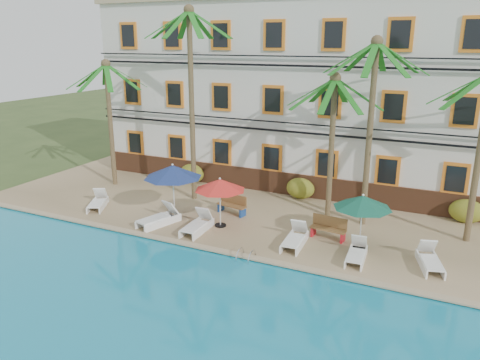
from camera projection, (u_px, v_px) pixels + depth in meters
The scene contains 24 objects.
ground at pixel (241, 251), 18.99m from camera, with size 100.00×100.00×0.00m, color #384C23.
pool_deck at pixel (284, 209), 23.27m from camera, with size 30.00×12.00×0.25m, color tan.
swimming_pool at pixel (133, 346), 12.91m from camera, with size 26.00×12.00×0.20m, color teal.
pool_coping at pixel (232, 253), 18.13m from camera, with size 30.00×0.35×0.06m, color tan.
hotel_building at pixel (318, 93), 26.07m from camera, with size 25.40×6.44×10.22m.
palm_a at pixel (109, 105), 25.67m from camera, with size 4.29×4.29×7.00m.
palm_b at pixel (191, 81), 22.79m from camera, with size 4.29×4.29×9.57m.
palm_c at pixel (333, 125), 20.87m from camera, with size 4.29×4.29×6.64m.
palm_d at pixel (372, 108), 19.64m from camera, with size 4.29×4.29×8.16m.
shrub_left at pixel (192, 173), 27.07m from camera, with size 1.50×0.90×1.10m, color #36621C.
shrub_mid at pixel (300, 188), 24.35m from camera, with size 1.50×0.90×1.10m, color #36621C.
shrub_right at pixel (467, 211), 21.11m from camera, with size 1.50×0.90×1.10m, color #36621C.
umbrella_blue at pixel (173, 172), 21.08m from camera, with size 2.65×2.65×2.65m.
umbrella_red at pixel (220, 185), 20.31m from camera, with size 2.26×2.26×2.26m.
umbrella_green at pixel (363, 202), 18.06m from camera, with size 2.29×2.29×2.29m.
lounger_a at pixel (98, 202), 23.10m from camera, with size 1.44×1.94×0.87m.
lounger_b at pixel (159, 218), 20.96m from camera, with size 1.31×2.19×0.97m.
lounger_c at pixel (197, 225), 20.21m from camera, with size 0.80×2.02×0.94m.
lounger_d at pixel (295, 238), 18.83m from camera, with size 0.83×2.01×0.93m.
lounger_e at pixel (357, 253), 17.57m from camera, with size 0.77×1.83×0.84m.
lounger_f at pixel (430, 260), 17.01m from camera, with size 1.19×2.00×0.89m.
bench_left at pixel (233, 204), 22.25m from camera, with size 1.56×0.75×0.93m.
bench_right at pixel (329, 228), 19.47m from camera, with size 1.54×0.63×0.93m.
pool_ladder at pixel (246, 258), 17.78m from camera, with size 0.54×0.74×0.74m.
Camera 1 is at (7.42, -15.69, 8.22)m, focal length 35.00 mm.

